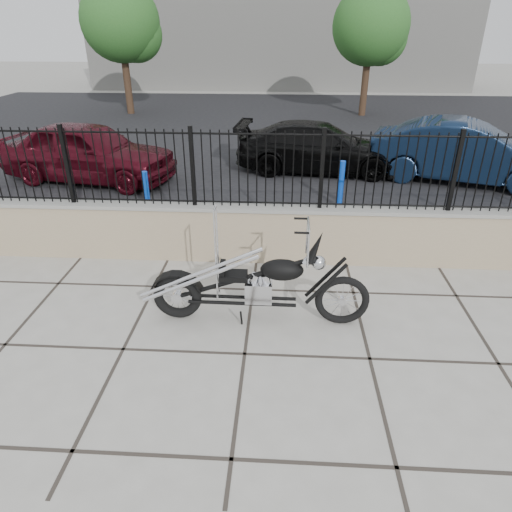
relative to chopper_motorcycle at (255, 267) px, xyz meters
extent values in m
plane|color=#99968E|center=(-0.08, -0.72, -0.82)|extent=(90.00, 90.00, 0.00)
plane|color=black|center=(-0.08, 11.78, -0.82)|extent=(30.00, 30.00, 0.00)
cube|color=gray|center=(-0.08, 1.78, -0.34)|extent=(14.00, 0.36, 0.96)
cube|color=black|center=(-0.08, 1.78, 0.74)|extent=(14.00, 0.08, 1.20)
cube|color=beige|center=(-0.08, 25.78, 3.18)|extent=(22.00, 6.00, 8.00)
imported|color=#410913|center=(-4.49, 5.86, -0.08)|extent=(4.55, 2.52, 1.46)
imported|color=black|center=(1.28, 7.04, -0.18)|extent=(4.52, 2.15, 1.27)
imported|color=#0D1B32|center=(4.79, 6.34, -0.07)|extent=(4.78, 2.91, 1.49)
cylinder|color=blue|center=(-2.40, 3.51, -0.33)|extent=(0.15, 0.15, 0.97)
cylinder|color=blue|center=(1.57, 4.30, -0.30)|extent=(0.16, 0.16, 1.03)
cylinder|color=#382619|center=(-6.44, 15.37, 0.68)|extent=(0.30, 0.30, 2.99)
sphere|color=#26672E|center=(-6.44, 15.37, 2.97)|extent=(3.19, 3.19, 3.19)
cylinder|color=#382619|center=(3.68, 15.52, 0.62)|extent=(0.29, 0.29, 2.86)
sphere|color=#296526|center=(3.68, 15.52, 2.81)|extent=(3.05, 3.05, 3.05)
camera|label=1|loc=(0.32, -5.08, 2.76)|focal=32.00mm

